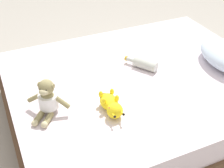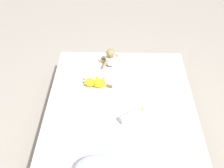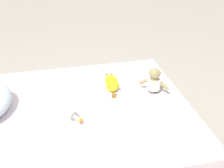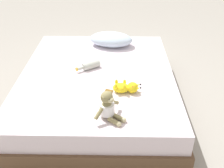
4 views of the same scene
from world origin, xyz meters
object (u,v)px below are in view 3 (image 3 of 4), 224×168
Objects in this scene: plush_yellow_creature at (111,83)px; glass_bottle at (68,112)px; bed at (77,129)px; plush_monkey at (154,82)px.

plush_yellow_creature is 1.31× the size of glass_bottle.
plush_yellow_creature reaches higher than glass_bottle.
bed is 5.91× the size of plush_yellow_creature.
bed is at bearing -40.96° from glass_bottle.
glass_bottle is at bearing 139.04° from bed.
bed is 0.53m from plush_yellow_creature.
glass_bottle is (-0.36, 0.43, -0.01)m from plush_yellow_creature.
bed is 7.67× the size of plush_monkey.
plush_monkey is at bearing -112.72° from plush_yellow_creature.
glass_bottle reaches higher than bed.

